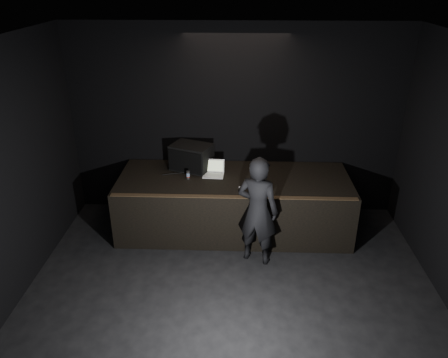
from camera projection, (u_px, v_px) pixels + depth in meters
The scene contains 11 objects.
ground at pixel (230, 342), 5.50m from camera, with size 7.00×7.00×0.00m, color black.
room_walls at pixel (231, 201), 4.63m from camera, with size 6.10×7.10×3.52m.
stage_riser at pixel (234, 203), 7.74m from camera, with size 4.00×1.50×1.00m, color black.
riser_lip at pixel (233, 197), 6.89m from camera, with size 3.92×0.10×0.01m, color brown.
stage_monitor at pixel (191, 157), 7.79m from camera, with size 0.81×0.71×0.46m.
cable at pixel (185, 172), 7.72m from camera, with size 0.02×0.02×0.80m, color black.
laptop at pixel (214, 171), 7.64m from camera, with size 0.37×0.33×0.24m.
beer_can at pixel (188, 175), 7.47m from camera, with size 0.06×0.06×0.14m.
plastic_cup at pixel (260, 178), 7.42m from camera, with size 0.09×0.09×0.11m, color white.
wii_remote at pixel (242, 189), 7.13m from camera, with size 0.03×0.13×0.02m, color white.
person at pixel (257, 211), 6.70m from camera, with size 0.65×0.43×1.79m, color black.
Camera 1 is at (0.09, -4.08, 4.22)m, focal length 35.00 mm.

